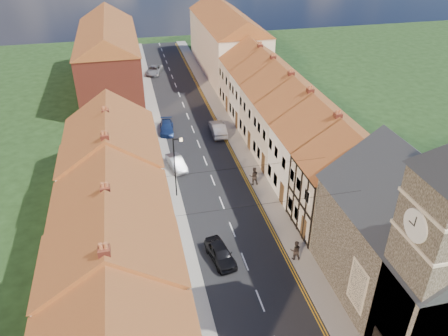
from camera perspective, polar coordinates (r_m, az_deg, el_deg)
The scene contains 24 objects.
road at distance 50.46m, azimuth -3.33°, elevation 3.15°, with size 7.00×90.00×0.02m, color black.
pavement_left at distance 49.99m, azimuth -8.31°, elevation 2.65°, with size 1.80×90.00×0.12m, color #A59F96.
pavement_right at distance 51.25m, azimuth 1.52°, elevation 3.73°, with size 1.80×90.00×0.12m, color #A59F96.
church at distance 29.79m, azimuth 24.53°, elevation -8.52°, with size 11.25×14.25×15.20m.
cottage_r_tudor at distance 36.75m, azimuth 15.82°, elevation -1.49°, with size 8.30×5.20×9.00m.
cottage_r_white_near at distance 40.87m, azimuth 12.48°, elevation 2.45°, with size 8.30×6.00×9.00m.
cottage_r_cream_mid at distance 45.24m, azimuth 9.72°, elevation 5.64°, with size 8.30×5.20×9.00m.
cottage_r_pink at distance 49.82m, azimuth 7.43°, elevation 8.24°, with size 8.30×6.00×9.00m.
cottage_r_white_far at distance 54.55m, azimuth 5.52°, elevation 10.39°, with size 8.30×5.20×9.00m.
cottage_r_cream_far at distance 59.40m, azimuth 3.89°, elevation 12.18°, with size 8.30×6.00×9.00m.
cottage_l_cream at distance 27.34m, azimuth -14.08°, elevation -14.04°, with size 8.30×6.30×9.10m.
cottage_l_white at distance 32.34m, azimuth -14.23°, elevation -6.34°, with size 8.30×6.90×8.80m.
cottage_l_brick_mid at distance 37.35m, azimuth -14.39°, elevation -0.60°, with size 8.30×5.70×9.10m.
cottage_l_pink at distance 42.52m, azimuth -14.45°, elevation 3.20°, with size 8.30×6.30×8.80m.
block_right_far at distance 73.34m, azimuth 0.38°, elevation 16.53°, with size 8.30×24.20×10.50m.
block_left_far at distance 66.66m, azimuth -14.80°, elevation 14.08°, with size 8.30×24.20×10.50m.
lamppost at distance 39.63m, azimuth -6.34°, elevation 0.54°, with size 0.88×0.15×6.00m.
car_near at distance 34.07m, azimuth -0.47°, elevation -11.06°, with size 1.54×3.83×1.30m, color black.
car_mid at distance 45.60m, azimuth -6.24°, elevation 0.65°, with size 1.32×3.77×1.24m, color #96979D.
car_far at distance 53.41m, azimuth -7.51°, elevation 5.26°, with size 1.64×4.04×1.17m, color navy.
car_distant at distance 73.88m, azimuth -9.13°, elevation 12.51°, with size 2.15×4.66×1.29m, color #95979C.
pedestrian_right at distance 34.29m, azimuth 9.31°, elevation -10.55°, with size 0.82×0.64×1.68m, color #2B2422.
car_mid_b at distance 52.34m, azimuth -0.80°, elevation 5.17°, with size 1.57×4.50×1.48m, color #B7B9C0.
pedestrian_right_b at distance 42.41m, azimuth 3.91°, elevation -1.05°, with size 0.91×0.71×1.87m, color #2B2422.
Camera 1 is at (-7.25, -14.12, 23.40)m, focal length 35.00 mm.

